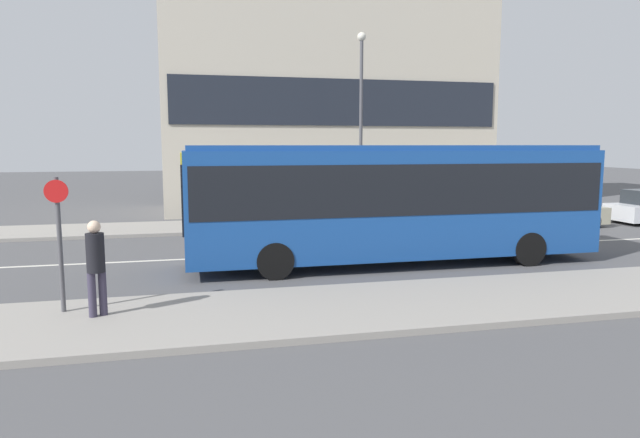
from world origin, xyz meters
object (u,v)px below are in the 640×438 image
(city_bus, at_px, (394,196))
(pedestrian_near_stop, at_px, (96,262))
(bus_stop_sign, at_px, (59,234))
(street_lamp, at_px, (361,110))
(parked_car_0, at_px, (554,211))

(city_bus, xyz_separation_m, pedestrian_near_stop, (-7.46, -3.86, -0.75))
(bus_stop_sign, bearing_deg, street_lamp, 48.95)
(parked_car_0, bearing_deg, street_lamp, 165.46)
(bus_stop_sign, bearing_deg, city_bus, 22.63)
(city_bus, bearing_deg, pedestrian_near_stop, -151.80)
(city_bus, distance_m, street_lamp, 8.18)
(parked_car_0, distance_m, street_lamp, 9.10)
(bus_stop_sign, bearing_deg, pedestrian_near_stop, -32.54)
(city_bus, relative_size, parked_car_0, 2.98)
(city_bus, relative_size, street_lamp, 1.51)
(bus_stop_sign, bearing_deg, parked_car_0, 27.16)
(bus_stop_sign, relative_size, street_lamp, 0.34)
(pedestrian_near_stop, bearing_deg, bus_stop_sign, 123.01)
(city_bus, distance_m, pedestrian_near_stop, 8.44)
(parked_car_0, bearing_deg, pedestrian_near_stop, -150.66)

